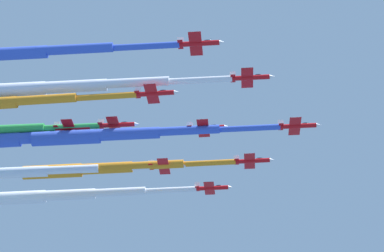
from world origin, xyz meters
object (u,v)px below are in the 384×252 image
(jet_port_mid, at_px, (42,138))
(jet_starboard_mid, at_px, (65,195))
(jet_lead, at_px, (123,134))
(jet_starboard_outer, at_px, (18,173))
(jet_starboard_inner, at_px, (69,87))
(jet_port_outer, at_px, (8,54))
(jet_port_inner, at_px, (102,169))

(jet_port_mid, xyz_separation_m, jet_starboard_mid, (-25.23, 8.83, 2.82))
(jet_lead, xyz_separation_m, jet_starboard_outer, (-22.13, -22.82, 0.69))
(jet_starboard_inner, xyz_separation_m, jet_port_outer, (9.27, -14.27, -2.77))
(jet_lead, distance_m, jet_starboard_outer, 31.80)
(jet_port_mid, bearing_deg, jet_starboard_mid, 160.71)
(jet_starboard_mid, bearing_deg, jet_starboard_inner, -6.83)
(jet_starboard_mid, height_order, jet_starboard_outer, jet_starboard_mid)
(jet_port_inner, relative_size, jet_port_mid, 0.97)
(jet_port_inner, bearing_deg, jet_port_mid, -62.48)
(jet_starboard_inner, relative_size, jet_port_outer, 1.01)
(jet_lead, height_order, jet_port_mid, jet_port_mid)
(jet_lead, distance_m, jet_port_mid, 19.91)
(jet_lead, bearing_deg, jet_port_mid, -110.92)
(jet_starboard_mid, relative_size, jet_port_outer, 0.97)
(jet_starboard_inner, distance_m, jet_port_mid, 16.97)
(jet_port_mid, distance_m, jet_starboard_mid, 26.87)
(jet_starboard_mid, bearing_deg, jet_lead, 16.80)
(jet_lead, height_order, jet_starboard_outer, jet_starboard_outer)
(jet_port_outer, bearing_deg, jet_port_inner, 142.06)
(jet_port_inner, bearing_deg, jet_starboard_inner, -26.33)
(jet_port_inner, bearing_deg, jet_lead, 9.17)
(jet_starboard_inner, distance_m, jet_starboard_mid, 41.87)
(jet_lead, distance_m, jet_port_inner, 15.73)
(jet_lead, height_order, jet_port_outer, jet_port_outer)
(jet_port_mid, height_order, jet_port_outer, jet_port_mid)
(jet_starboard_mid, bearing_deg, jet_port_inner, 23.32)
(jet_port_inner, bearing_deg, jet_port_outer, -37.94)
(jet_starboard_inner, xyz_separation_m, jet_port_mid, (-16.34, -3.85, -2.49))
(jet_lead, xyz_separation_m, jet_starboard_inner, (9.24, -14.74, 3.26))
(jet_port_inner, height_order, jet_starboard_mid, jet_starboard_mid)
(jet_starboard_inner, relative_size, jet_port_mid, 1.05)
(jet_port_mid, distance_m, jet_port_outer, 27.66)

